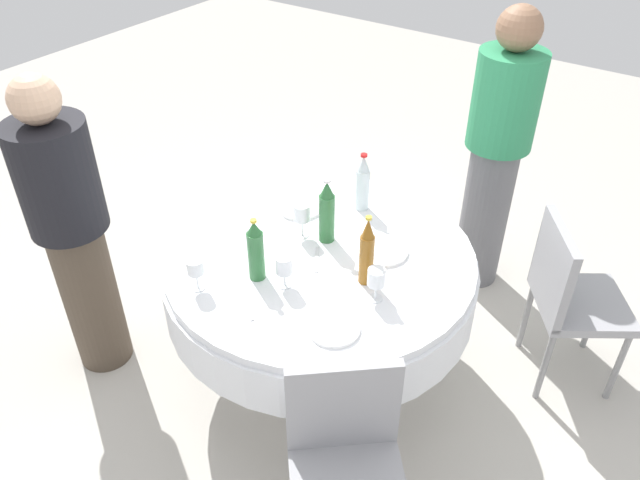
{
  "coord_description": "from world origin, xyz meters",
  "views": [
    {
      "loc": [
        1.25,
        -1.79,
        2.42
      ],
      "look_at": [
        0.0,
        0.0,
        0.81
      ],
      "focal_mm": 35.21,
      "sensor_mm": 36.0,
      "label": 1
    }
  ],
  "objects_px": {
    "bottle_green_mid": "(256,251)",
    "bottle_amber_north": "(367,252)",
    "wine_glass_rear": "(195,268)",
    "chair_rear": "(568,293)",
    "plate_south": "(382,250)",
    "person_near": "(72,230)",
    "chair_front": "(346,458)",
    "wine_glass_front": "(376,278)",
    "person_mid": "(496,152)",
    "bottle_clear_right": "(363,184)",
    "wine_glass_north": "(302,214)",
    "plate_inner": "(300,208)",
    "plate_far": "(334,328)",
    "bottle_green_near": "(327,212)",
    "wine_glass_east": "(284,266)",
    "dining_table": "(320,279)"
  },
  "relations": [
    {
      "from": "bottle_green_mid",
      "to": "bottle_amber_north",
      "type": "distance_m",
      "value": 0.45
    },
    {
      "from": "wine_glass_rear",
      "to": "chair_rear",
      "type": "bearing_deg",
      "value": 42.6
    },
    {
      "from": "plate_south",
      "to": "bottle_amber_north",
      "type": "bearing_deg",
      "value": -78.67
    },
    {
      "from": "person_near",
      "to": "chair_front",
      "type": "xyz_separation_m",
      "value": [
        1.54,
        -0.12,
        -0.27
      ]
    },
    {
      "from": "wine_glass_front",
      "to": "chair_rear",
      "type": "height_order",
      "value": "wine_glass_front"
    },
    {
      "from": "bottle_amber_north",
      "to": "person_mid",
      "type": "distance_m",
      "value": 1.2
    },
    {
      "from": "bottle_clear_right",
      "to": "wine_glass_north",
      "type": "height_order",
      "value": "bottle_clear_right"
    },
    {
      "from": "bottle_clear_right",
      "to": "plate_inner",
      "type": "height_order",
      "value": "bottle_clear_right"
    },
    {
      "from": "plate_far",
      "to": "person_mid",
      "type": "height_order",
      "value": "person_mid"
    },
    {
      "from": "plate_far",
      "to": "person_near",
      "type": "xyz_separation_m",
      "value": [
        -1.28,
        -0.19,
        0.04
      ]
    },
    {
      "from": "bottle_green_near",
      "to": "wine_glass_front",
      "type": "xyz_separation_m",
      "value": [
        0.39,
        -0.22,
        -0.04
      ]
    },
    {
      "from": "bottle_clear_right",
      "to": "plate_far",
      "type": "distance_m",
      "value": 0.86
    },
    {
      "from": "plate_far",
      "to": "person_mid",
      "type": "relative_size",
      "value": 0.13
    },
    {
      "from": "wine_glass_east",
      "to": "chair_rear",
      "type": "xyz_separation_m",
      "value": [
        0.94,
        0.9,
        -0.32
      ]
    },
    {
      "from": "bottle_clear_right",
      "to": "chair_rear",
      "type": "relative_size",
      "value": 0.34
    },
    {
      "from": "wine_glass_front",
      "to": "plate_south",
      "type": "distance_m",
      "value": 0.33
    },
    {
      "from": "person_near",
      "to": "wine_glass_north",
      "type": "bearing_deg",
      "value": -83.12
    },
    {
      "from": "wine_glass_front",
      "to": "wine_glass_rear",
      "type": "height_order",
      "value": "wine_glass_front"
    },
    {
      "from": "plate_south",
      "to": "chair_rear",
      "type": "distance_m",
      "value": 0.9
    },
    {
      "from": "bottle_amber_north",
      "to": "wine_glass_east",
      "type": "distance_m",
      "value": 0.34
    },
    {
      "from": "person_mid",
      "to": "plate_south",
      "type": "bearing_deg",
      "value": -80.31
    },
    {
      "from": "plate_south",
      "to": "wine_glass_north",
      "type": "bearing_deg",
      "value": -164.38
    },
    {
      "from": "bottle_amber_north",
      "to": "bottle_green_near",
      "type": "bearing_deg",
      "value": 153.24
    },
    {
      "from": "bottle_amber_north",
      "to": "chair_front",
      "type": "height_order",
      "value": "bottle_amber_north"
    },
    {
      "from": "bottle_green_mid",
      "to": "person_mid",
      "type": "height_order",
      "value": "person_mid"
    },
    {
      "from": "dining_table",
      "to": "plate_south",
      "type": "height_order",
      "value": "plate_south"
    },
    {
      "from": "person_mid",
      "to": "chair_rear",
      "type": "height_order",
      "value": "person_mid"
    },
    {
      "from": "dining_table",
      "to": "bottle_amber_north",
      "type": "height_order",
      "value": "bottle_amber_north"
    },
    {
      "from": "bottle_green_near",
      "to": "bottle_amber_north",
      "type": "relative_size",
      "value": 0.97
    },
    {
      "from": "dining_table",
      "to": "wine_glass_east",
      "type": "relative_size",
      "value": 9.57
    },
    {
      "from": "wine_glass_rear",
      "to": "person_mid",
      "type": "xyz_separation_m",
      "value": [
        0.61,
        1.63,
        -0.01
      ]
    },
    {
      "from": "wine_glass_north",
      "to": "plate_inner",
      "type": "bearing_deg",
      "value": 129.0
    },
    {
      "from": "chair_front",
      "to": "bottle_amber_north",
      "type": "bearing_deg",
      "value": -103.92
    },
    {
      "from": "chair_rear",
      "to": "wine_glass_north",
      "type": "bearing_deg",
      "value": -96.06
    },
    {
      "from": "plate_south",
      "to": "bottle_green_near",
      "type": "bearing_deg",
      "value": -166.38
    },
    {
      "from": "bottle_green_mid",
      "to": "bottle_clear_right",
      "type": "relative_size",
      "value": 0.98
    },
    {
      "from": "dining_table",
      "to": "chair_rear",
      "type": "relative_size",
      "value": 1.61
    },
    {
      "from": "wine_glass_front",
      "to": "chair_front",
      "type": "distance_m",
      "value": 0.68
    },
    {
      "from": "wine_glass_rear",
      "to": "person_near",
      "type": "relative_size",
      "value": 0.09
    },
    {
      "from": "dining_table",
      "to": "person_near",
      "type": "xyz_separation_m",
      "value": [
        -0.97,
        -0.56,
        0.2
      ]
    },
    {
      "from": "bottle_amber_north",
      "to": "wine_glass_east",
      "type": "height_order",
      "value": "bottle_amber_north"
    },
    {
      "from": "bottle_clear_right",
      "to": "person_mid",
      "type": "xyz_separation_m",
      "value": [
        0.37,
        0.74,
        -0.04
      ]
    },
    {
      "from": "wine_glass_north",
      "to": "wine_glass_east",
      "type": "relative_size",
      "value": 1.14
    },
    {
      "from": "bottle_amber_north",
      "to": "plate_south",
      "type": "height_order",
      "value": "bottle_amber_north"
    },
    {
      "from": "plate_south",
      "to": "person_mid",
      "type": "bearing_deg",
      "value": 83.41
    },
    {
      "from": "bottle_amber_north",
      "to": "plate_far",
      "type": "distance_m",
      "value": 0.35
    },
    {
      "from": "plate_inner",
      "to": "person_near",
      "type": "relative_size",
      "value": 0.14
    },
    {
      "from": "chair_rear",
      "to": "plate_far",
      "type": "bearing_deg",
      "value": -66.19
    },
    {
      "from": "chair_front",
      "to": "wine_glass_north",
      "type": "bearing_deg",
      "value": -86.25
    },
    {
      "from": "plate_far",
      "to": "chair_rear",
      "type": "xyz_separation_m",
      "value": [
        0.63,
        1.0,
        -0.23
      ]
    }
  ]
}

